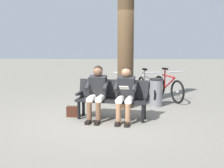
% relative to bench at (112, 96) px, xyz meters
% --- Properties ---
extents(ground_plane, '(40.00, 40.00, 0.00)m').
position_rel_bench_xyz_m(ground_plane, '(0.26, 0.11, -0.51)').
color(ground_plane, slate).
extents(bench, '(1.66, 0.77, 0.87)m').
position_rel_bench_xyz_m(bench, '(0.00, 0.00, 0.00)').
color(bench, black).
rests_on(bench, ground).
extents(person_reading, '(0.54, 0.81, 1.20)m').
position_rel_bench_xyz_m(person_reading, '(-0.29, 0.22, 0.16)').
color(person_reading, '#262628').
rests_on(person_reading, ground).
extents(person_companion, '(0.54, 0.81, 1.20)m').
position_rel_bench_xyz_m(person_companion, '(0.34, 0.10, 0.16)').
color(person_companion, '#262628').
rests_on(person_companion, ground).
extents(handbag, '(0.32, 0.18, 0.24)m').
position_rel_bench_xyz_m(handbag, '(0.91, -0.09, -0.39)').
color(handbag, '#3F1E14').
rests_on(handbag, ground).
extents(tree_trunk, '(0.42, 0.42, 4.20)m').
position_rel_bench_xyz_m(tree_trunk, '(-0.32, -1.06, 1.59)').
color(tree_trunk, '#4C3823').
rests_on(tree_trunk, ground).
extents(litter_bin, '(0.36, 0.36, 0.75)m').
position_rel_bench_xyz_m(litter_bin, '(-1.15, -1.18, -0.13)').
color(litter_bin, slate).
rests_on(litter_bin, ground).
extents(bicycle_green, '(0.71, 1.59, 0.94)m').
position_rel_bench_xyz_m(bicycle_green, '(-1.60, -2.01, -0.15)').
color(bicycle_green, black).
rests_on(bicycle_green, ground).
extents(bicycle_blue, '(0.51, 1.66, 0.94)m').
position_rel_bench_xyz_m(bicycle_blue, '(-0.95, -1.81, -0.15)').
color(bicycle_blue, black).
rests_on(bicycle_blue, ground).
extents(bicycle_silver, '(0.67, 1.61, 0.94)m').
position_rel_bench_xyz_m(bicycle_silver, '(-0.37, -1.78, -0.15)').
color(bicycle_silver, black).
rests_on(bicycle_silver, ground).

